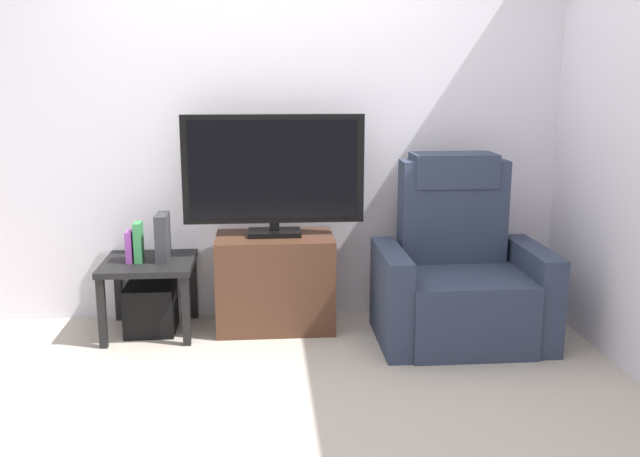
# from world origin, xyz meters

# --- Properties ---
(ground_plane) EXTENTS (6.40, 6.40, 0.00)m
(ground_plane) POSITION_xyz_m (0.00, 0.00, 0.00)
(ground_plane) COLOR #B2A899
(wall_back) EXTENTS (6.40, 0.06, 2.60)m
(wall_back) POSITION_xyz_m (0.00, 1.13, 1.30)
(wall_back) COLOR silver
(wall_back) RESTS_ON ground
(tv_stand) EXTENTS (0.71, 0.44, 0.58)m
(tv_stand) POSITION_xyz_m (0.01, 0.85, 0.29)
(tv_stand) COLOR #4C2D1E
(tv_stand) RESTS_ON ground
(television) EXTENTS (1.09, 0.20, 0.73)m
(television) POSITION_xyz_m (0.01, 0.86, 0.97)
(television) COLOR black
(television) RESTS_ON tv_stand
(recliner_armchair) EXTENTS (0.98, 0.78, 1.08)m
(recliner_armchair) POSITION_xyz_m (1.10, 0.59, 0.37)
(recliner_armchair) COLOR #2D384C
(recliner_armchair) RESTS_ON ground
(side_table) EXTENTS (0.54, 0.54, 0.45)m
(side_table) POSITION_xyz_m (-0.75, 0.82, 0.38)
(side_table) COLOR black
(side_table) RESTS_ON ground
(subwoofer_box) EXTENTS (0.30, 0.30, 0.30)m
(subwoofer_box) POSITION_xyz_m (-0.75, 0.82, 0.15)
(subwoofer_box) COLOR black
(subwoofer_box) RESTS_ON ground
(book_leftmost) EXTENTS (0.04, 0.12, 0.19)m
(book_leftmost) POSITION_xyz_m (-0.85, 0.80, 0.55)
(book_leftmost) COLOR purple
(book_leftmost) RESTS_ON side_table
(book_middle) EXTENTS (0.04, 0.12, 0.24)m
(book_middle) POSITION_xyz_m (-0.80, 0.80, 0.57)
(book_middle) COLOR #388C4C
(book_middle) RESTS_ON side_table
(game_console) EXTENTS (0.07, 0.20, 0.28)m
(game_console) POSITION_xyz_m (-0.66, 0.83, 0.59)
(game_console) COLOR #333338
(game_console) RESTS_ON side_table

